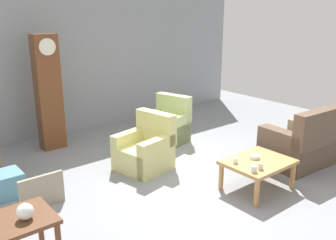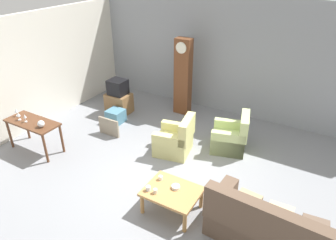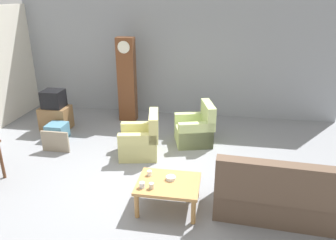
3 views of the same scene
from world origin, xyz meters
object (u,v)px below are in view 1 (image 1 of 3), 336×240
Objects in this scene: bowl_white_stacked at (255,157)px; glass_dome_cloche at (25,211)px; storage_box_blue at (6,184)px; cup_white_porcelain at (235,160)px; armchair_olive_far at (166,127)px; armchair_olive_near at (145,151)px; grandfather_clock at (48,93)px; couch_floral at (318,139)px; framed_picture_leaning at (42,192)px; coffee_table_wood at (258,165)px; cup_blue_rimmed at (254,169)px; cup_cream_tall at (260,166)px.

glass_dome_cloche is at bearing -179.47° from bowl_white_stacked.
cup_white_porcelain reaches higher than storage_box_blue.
armchair_olive_far reaches higher than bowl_white_stacked.
grandfather_clock is at bearing 113.26° from armchair_olive_near.
couch_floral is 2.11m from cup_white_porcelain.
armchair_olive_near is 2.18× the size of storage_box_blue.
coffee_table_wood is at bearing -29.00° from framed_picture_leaning.
cup_blue_rimmed is at bearing -143.07° from bowl_white_stacked.
cup_blue_rimmed is at bearing -150.46° from coffee_table_wood.
couch_floral is 3.58× the size of framed_picture_leaning.
armchair_olive_far is 2.28× the size of storage_box_blue.
armchair_olive_far is at bearing 80.68° from cup_cream_tall.
armchair_olive_near is 1.85m from coffee_table_wood.
framed_picture_leaning is at bearing -162.04° from armchair_olive_far.
glass_dome_cloche is 1.03× the size of bowl_white_stacked.
cup_blue_rimmed is at bearing -179.10° from cup_cream_tall.
framed_picture_leaning is 1.42× the size of storage_box_blue.
cup_blue_rimmed is (0.49, -1.85, 0.19)m from armchair_olive_near.
cup_blue_rimmed is (-0.57, -2.62, 0.19)m from armchair_olive_far.
armchair_olive_near is 1.92m from cup_blue_rimmed.
couch_floral is at bearing 2.10° from coffee_table_wood.
cup_cream_tall is (0.14, 0.00, -0.00)m from cup_blue_rimmed.
grandfather_clock reaches higher than cup_blue_rimmed.
cup_white_porcelain is 0.90× the size of cup_cream_tall.
storage_box_blue is (-2.95, 2.10, -0.20)m from coffee_table_wood.
coffee_table_wood is 3.34m from glass_dome_cloche.
couch_floral is 1.00× the size of grandfather_clock.
armchair_olive_near reaches higher than coffee_table_wood.
framed_picture_leaning is 3.04m from bowl_white_stacked.
armchair_olive_near reaches higher than cup_white_porcelain.
armchair_olive_near is 1.53× the size of framed_picture_leaning.
armchair_olive_near is 1.83m from framed_picture_leaning.
coffee_table_wood is 0.38m from cup_white_porcelain.
armchair_olive_near is 0.95× the size of armchair_olive_far.
couch_floral is at bearing 0.11° from glass_dome_cloche.
glass_dome_cloche is at bearing -115.22° from grandfather_clock.
bowl_white_stacked is (0.36, -0.07, -0.01)m from cup_white_porcelain.
cup_blue_rimmed reaches higher than cup_white_porcelain.
cup_cream_tall reaches higher than cup_white_porcelain.
couch_floral is 2.23× the size of armchair_olive_far.
couch_floral reaches higher than cup_white_porcelain.
cup_white_porcelain is at bearing 1.89° from glass_dome_cloche.
storage_box_blue is at bearing 143.39° from cup_white_porcelain.
armchair_olive_near is 6.13× the size of bowl_white_stacked.
cup_white_porcelain is (2.62, -1.95, 0.31)m from storage_box_blue.
cup_cream_tall is at bearing -130.25° from bowl_white_stacked.
grandfather_clock is at bearing 115.13° from coffee_table_wood.
grandfather_clock is at bearing 111.48° from cup_white_porcelain.
grandfather_clock is 4.02m from cup_blue_rimmed.
cup_white_porcelain is 0.36m from cup_blue_rimmed.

